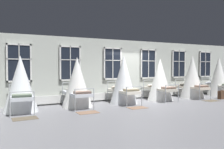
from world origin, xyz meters
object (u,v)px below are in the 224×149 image
cot_second (77,83)px  cot_first (21,84)px  cot_third (124,80)px  cot_fourth (160,80)px  suitcase_dark (222,95)px  cot_fifth (192,77)px  cot_sixth (219,77)px

cot_second → cot_first: bearing=89.3°
cot_second → cot_third: cot_third is taller
cot_second → cot_fourth: (4.42, -0.01, 0.01)m
cot_first → suitcase_dark: (9.99, -1.09, -0.83)m
cot_second → cot_third: size_ratio=0.95×
cot_fourth → cot_fifth: size_ratio=0.92×
cot_second → cot_fifth: bearing=-91.4°
cot_fifth → cot_sixth: 2.23m
cot_third → cot_fourth: size_ratio=1.04×
cot_third → cot_fourth: cot_third is taller
cot_third → suitcase_dark: (5.49, -1.04, -0.87)m
cot_first → cot_fifth: (8.88, -0.05, 0.09)m
cot_fourth → cot_fifth: bearing=-91.5°
cot_third → cot_sixth: 6.61m
cot_first → cot_third: 4.50m
cot_fourth → cot_sixth: (4.43, 0.02, 0.07)m
cot_fourth → cot_sixth: size_ratio=0.93×
cot_third → suitcase_dark: size_ratio=3.85×
cot_fourth → cot_fifth: cot_fifth is taller
suitcase_dark → cot_second: bearing=162.5°
cot_first → cot_sixth: cot_sixth is taller
cot_sixth → suitcase_dark: bearing=135.2°
cot_first → cot_fifth: size_ratio=0.92×
cot_fifth → suitcase_dark: (1.12, -1.04, -0.92)m
cot_fourth → cot_sixth: bearing=-90.1°
cot_first → suitcase_dark: size_ratio=3.71×
cot_third → cot_fifth: 4.38m
cot_second → cot_fifth: 6.63m
cot_sixth → suitcase_dark: cot_sixth is taller
cot_third → suitcase_dark: 5.66m
cot_second → cot_third: bearing=-92.3°
cot_fifth → cot_sixth: (2.23, 0.06, -0.02)m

